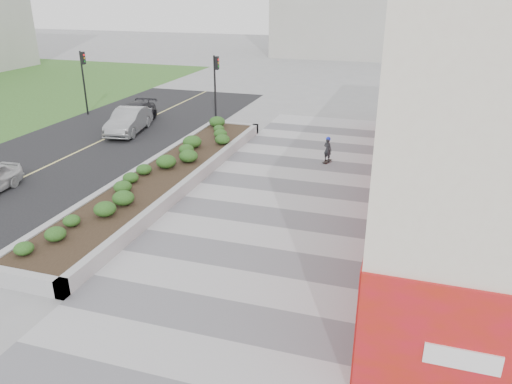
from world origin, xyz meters
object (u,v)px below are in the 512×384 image
traffic_signal_far (84,73)px  skateboarder (328,149)px  car_silver (129,121)px  car_dark (134,114)px  traffic_signal_near (216,79)px  planter (165,174)px

traffic_signal_far → skateboarder: (17.27, -5.10, -2.09)m
traffic_signal_far → car_silver: size_ratio=0.96×
car_dark → traffic_signal_far: bearing=157.9°
traffic_signal_near → car_dark: traffic_signal_near is taller
car_silver → car_dark: car_silver is taller
traffic_signal_far → car_dark: bearing=-16.1°
skateboarder → car_dark: 13.54m
planter → traffic_signal_far: size_ratio=4.29×
traffic_signal_near → traffic_signal_far: same height
skateboarder → car_silver: car_silver is taller
traffic_signal_far → skateboarder: traffic_signal_far is taller
skateboarder → car_silver: 12.32m
planter → skateboarder: (6.34, 4.90, 0.25)m
planter → traffic_signal_near: size_ratio=4.29×
car_silver → planter: bearing=-59.5°
skateboarder → car_dark: bearing=179.2°
planter → traffic_signal_near: traffic_signal_near is taller
traffic_signal_far → car_dark: traffic_signal_far is taller
traffic_signal_near → skateboarder: (8.07, -5.60, -2.09)m
traffic_signal_far → car_dark: (4.29, -1.24, -2.14)m
traffic_signal_near → car_silver: bearing=-137.7°
car_silver → car_dark: 2.16m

